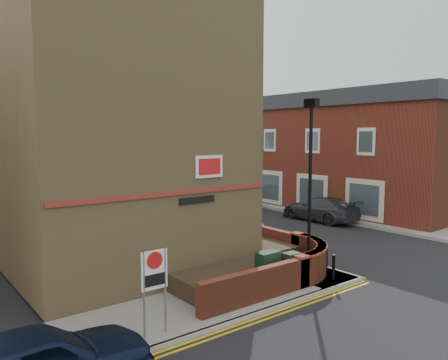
% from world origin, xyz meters
% --- Properties ---
extents(ground, '(120.00, 120.00, 0.00)m').
position_xyz_m(ground, '(0.00, 0.00, 0.00)').
color(ground, black).
rests_on(ground, ground).
extents(pavement_corner, '(13.00, 3.00, 0.12)m').
position_xyz_m(pavement_corner, '(-3.50, 1.50, 0.06)').
color(pavement_corner, gray).
rests_on(pavement_corner, ground).
extents(pavement_main, '(2.00, 32.00, 0.12)m').
position_xyz_m(pavement_main, '(2.00, 16.00, 0.06)').
color(pavement_main, gray).
rests_on(pavement_main, ground).
extents(pavement_far, '(4.00, 40.00, 0.12)m').
position_xyz_m(pavement_far, '(13.00, 13.00, 0.06)').
color(pavement_far, gray).
rests_on(pavement_far, ground).
extents(kerb_side, '(13.00, 0.15, 0.12)m').
position_xyz_m(kerb_side, '(-3.50, 0.00, 0.06)').
color(kerb_side, gray).
rests_on(kerb_side, ground).
extents(kerb_main_near, '(0.15, 32.00, 0.12)m').
position_xyz_m(kerb_main_near, '(3.00, 16.00, 0.06)').
color(kerb_main_near, gray).
rests_on(kerb_main_near, ground).
extents(kerb_main_far, '(0.15, 40.00, 0.12)m').
position_xyz_m(kerb_main_far, '(11.00, 13.00, 0.06)').
color(kerb_main_far, gray).
rests_on(kerb_main_far, ground).
extents(yellow_lines_side, '(13.00, 0.28, 0.01)m').
position_xyz_m(yellow_lines_side, '(-3.50, -0.25, 0.01)').
color(yellow_lines_side, gold).
rests_on(yellow_lines_side, ground).
extents(yellow_lines_main, '(0.28, 32.00, 0.01)m').
position_xyz_m(yellow_lines_main, '(3.25, 16.00, 0.01)').
color(yellow_lines_main, gold).
rests_on(yellow_lines_main, ground).
extents(corner_building, '(8.95, 10.40, 13.60)m').
position_xyz_m(corner_building, '(-2.84, 8.00, 6.23)').
color(corner_building, '#998151').
rests_on(corner_building, ground).
extents(garden_wall, '(6.80, 6.00, 1.20)m').
position_xyz_m(garden_wall, '(0.00, 2.50, 0.00)').
color(garden_wall, brown).
rests_on(garden_wall, ground).
extents(lamppost, '(0.25, 0.50, 6.30)m').
position_xyz_m(lamppost, '(1.60, 1.20, 3.34)').
color(lamppost, black).
rests_on(lamppost, pavement_corner).
extents(utility_cabinet_large, '(0.80, 0.45, 1.20)m').
position_xyz_m(utility_cabinet_large, '(-0.30, 1.30, 0.72)').
color(utility_cabinet_large, black).
rests_on(utility_cabinet_large, pavement_corner).
extents(utility_cabinet_small, '(0.55, 0.40, 1.10)m').
position_xyz_m(utility_cabinet_small, '(0.50, 1.00, 0.67)').
color(utility_cabinet_small, black).
rests_on(utility_cabinet_small, pavement_corner).
extents(bollard_near, '(0.11, 0.11, 0.90)m').
position_xyz_m(bollard_near, '(2.00, 0.40, 0.57)').
color(bollard_near, black).
rests_on(bollard_near, pavement_corner).
extents(bollard_far, '(0.11, 0.11, 0.90)m').
position_xyz_m(bollard_far, '(2.60, 1.20, 0.57)').
color(bollard_far, black).
rests_on(bollard_far, pavement_corner).
extents(zone_sign, '(0.72, 0.07, 2.20)m').
position_xyz_m(zone_sign, '(-5.00, 0.50, 1.64)').
color(zone_sign, slate).
rests_on(zone_sign, pavement_corner).
extents(far_terrace, '(5.40, 30.40, 8.00)m').
position_xyz_m(far_terrace, '(14.50, 17.00, 4.04)').
color(far_terrace, brown).
rests_on(far_terrace, ground).
extents(far_terrace_cream, '(5.40, 12.40, 8.00)m').
position_xyz_m(far_terrace_cream, '(14.50, 38.00, 4.05)').
color(far_terrace_cream, beige).
rests_on(far_terrace_cream, ground).
extents(tree_near, '(3.64, 3.65, 6.70)m').
position_xyz_m(tree_near, '(2.00, 14.05, 4.70)').
color(tree_near, '#382B1E').
rests_on(tree_near, pavement_main).
extents(tree_mid, '(4.03, 4.03, 7.42)m').
position_xyz_m(tree_mid, '(2.00, 22.05, 5.20)').
color(tree_mid, '#382B1E').
rests_on(tree_mid, pavement_main).
extents(tree_far, '(3.81, 3.81, 7.00)m').
position_xyz_m(tree_far, '(2.00, 30.05, 4.91)').
color(tree_far, '#382B1E').
rests_on(tree_far, pavement_main).
extents(traffic_light_assembly, '(0.20, 0.16, 4.20)m').
position_xyz_m(traffic_light_assembly, '(2.40, 25.00, 2.78)').
color(traffic_light_assembly, black).
rests_on(traffic_light_assembly, pavement_main).
extents(silver_car_near, '(2.52, 4.01, 1.25)m').
position_xyz_m(silver_car_near, '(4.46, 8.41, 0.62)').
color(silver_car_near, '#B3B7BB').
rests_on(silver_car_near, ground).
extents(red_car_main, '(3.66, 5.78, 1.49)m').
position_xyz_m(red_car_main, '(3.98, 16.62, 0.74)').
color(red_car_main, '#87340E').
rests_on(red_car_main, ground).
extents(grey_car_far, '(2.11, 5.03, 1.45)m').
position_xyz_m(grey_car_far, '(10.50, 8.07, 0.73)').
color(grey_car_far, '#343539').
rests_on(grey_car_far, ground).
extents(silver_car_far, '(3.25, 4.94, 1.56)m').
position_xyz_m(silver_car_far, '(10.04, 15.77, 0.78)').
color(silver_car_far, '#B9BEC2').
rests_on(silver_car_far, ground).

